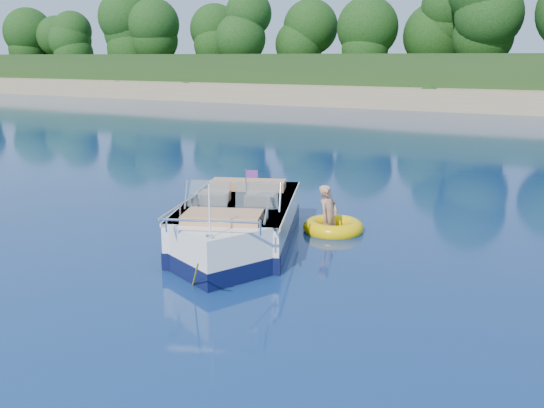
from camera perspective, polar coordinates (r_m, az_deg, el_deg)
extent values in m
plane|color=#0A1747|center=(11.20, -3.45, -5.92)|extent=(160.00, 160.00, 0.00)
cube|color=#907A54|center=(47.38, 21.93, 8.78)|extent=(170.00, 8.00, 2.00)
cylinder|color=#321B10|center=(71.11, -17.26, 12.41)|extent=(0.44, 0.44, 2.80)
sphere|color=black|center=(71.13, -17.42, 14.54)|extent=(4.62, 4.62, 4.62)
cylinder|color=#321B10|center=(54.79, 3.08, 12.99)|extent=(0.44, 0.44, 3.20)
sphere|color=black|center=(54.84, 3.12, 16.17)|extent=(5.28, 5.28, 5.28)
cylinder|color=#321B10|center=(51.25, 22.78, 12.15)|extent=(0.44, 0.44, 3.60)
sphere|color=black|center=(51.33, 23.14, 15.95)|extent=(5.94, 5.94, 5.94)
cube|color=white|center=(12.66, -3.03, -2.06)|extent=(3.41, 4.48, 1.11)
cube|color=white|center=(10.90, -4.81, -4.73)|extent=(1.97, 1.97, 1.11)
cube|color=#0C1033|center=(12.71, -3.02, -2.72)|extent=(3.45, 4.53, 0.32)
cube|color=#0C1033|center=(10.94, -4.80, -5.49)|extent=(2.01, 2.01, 0.32)
cube|color=tan|center=(12.89, -2.80, -0.35)|extent=(2.58, 3.21, 0.11)
cube|color=white|center=(12.53, -3.06, 0.24)|extent=(3.45, 4.50, 0.06)
cube|color=black|center=(14.74, -1.51, 0.40)|extent=(0.67, 0.55, 0.95)
cube|color=#8C9EA5|center=(11.86, -5.98, 0.92)|extent=(0.86, 0.46, 0.51)
cube|color=#8C9EA5|center=(11.68, -1.44, 0.80)|extent=(0.85, 0.64, 0.51)
cube|color=tan|center=(12.37, -5.44, 0.17)|extent=(0.75, 0.75, 0.42)
cube|color=tan|center=(12.20, -1.09, 0.03)|extent=(0.75, 0.75, 0.42)
cube|color=tan|center=(13.54, -2.26, 1.40)|extent=(1.74, 1.14, 0.40)
cube|color=tan|center=(10.93, -4.65, -1.75)|extent=(1.58, 1.24, 0.36)
cylinder|color=white|center=(9.86, -5.90, -0.65)|extent=(0.04, 0.04, 0.90)
cube|color=red|center=(11.61, -1.91, 2.84)|extent=(0.22, 0.10, 0.15)
cube|color=silver|center=(9.92, -5.91, -3.06)|extent=(0.12, 0.10, 0.05)
cylinder|color=gold|center=(9.79, -7.23, -6.65)|extent=(0.77, 0.87, 0.81)
torus|color=#FFC503|center=(13.44, 5.79, -2.22)|extent=(1.49, 1.49, 0.35)
torus|color=#B30813|center=(13.43, 5.79, -2.15)|extent=(1.22, 1.22, 0.12)
imported|color=tan|center=(13.46, 5.36, -2.57)|extent=(0.46, 0.84, 1.57)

